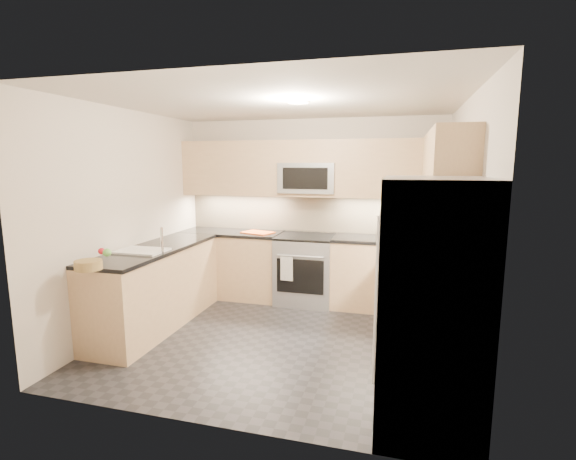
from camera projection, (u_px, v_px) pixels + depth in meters
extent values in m
cube|color=black|center=(280.00, 339.00, 4.55)|extent=(3.60, 3.20, 0.00)
cube|color=beige|center=(279.00, 102.00, 4.16)|extent=(3.60, 3.20, 0.02)
cube|color=beige|center=(311.00, 210.00, 5.88)|extent=(3.60, 0.02, 2.50)
cube|color=beige|center=(213.00, 259.00, 2.83)|extent=(3.60, 0.02, 2.50)
cube|color=beige|center=(130.00, 220.00, 4.82)|extent=(0.02, 3.20, 2.50)
cube|color=beige|center=(464.00, 233.00, 3.89)|extent=(0.02, 3.20, 2.50)
cube|color=tan|center=(232.00, 265.00, 6.00)|extent=(1.42, 0.60, 0.90)
cube|color=tan|center=(387.00, 275.00, 5.44)|extent=(1.42, 0.60, 0.90)
cube|color=tan|center=(425.00, 307.00, 4.24)|extent=(0.60, 1.70, 0.90)
cube|color=tan|center=(156.00, 288.00, 4.87)|extent=(0.60, 2.00, 0.90)
cube|color=black|center=(232.00, 233.00, 5.93)|extent=(1.42, 0.63, 0.04)
cube|color=black|center=(389.00, 240.00, 5.36)|extent=(1.42, 0.63, 0.04)
cube|color=black|center=(428.00, 262.00, 4.16)|extent=(0.63, 1.70, 0.04)
cube|color=black|center=(154.00, 249.00, 4.79)|extent=(0.63, 2.00, 0.04)
cube|color=tan|center=(309.00, 169.00, 5.62)|extent=(3.60, 0.35, 0.75)
cube|color=tan|center=(445.00, 170.00, 4.11)|extent=(0.35, 1.95, 0.75)
cube|color=tan|center=(311.00, 213.00, 5.88)|extent=(3.60, 0.01, 0.51)
cube|color=tan|center=(457.00, 231.00, 4.33)|extent=(0.01, 2.30, 0.51)
cube|color=gray|center=(306.00, 270.00, 5.69)|extent=(0.76, 0.65, 0.91)
cube|color=black|center=(306.00, 237.00, 5.62)|extent=(0.76, 0.65, 0.03)
cube|color=black|center=(300.00, 276.00, 5.38)|extent=(0.62, 0.02, 0.45)
cylinder|color=#B2B5BA|center=(300.00, 256.00, 5.32)|extent=(0.60, 0.02, 0.02)
cube|color=#93979A|center=(308.00, 178.00, 5.62)|extent=(0.76, 0.40, 0.40)
cube|color=black|center=(305.00, 178.00, 5.42)|extent=(0.60, 0.01, 0.28)
cube|color=#9A9BA2|center=(431.00, 306.00, 2.94)|extent=(0.70, 0.90, 1.80)
cylinder|color=#B2B5BA|center=(376.00, 303.00, 2.86)|extent=(0.02, 0.02, 1.20)
cylinder|color=#B2B5BA|center=(379.00, 288.00, 3.20)|extent=(0.02, 0.02, 1.20)
cube|color=white|center=(142.00, 257.00, 4.56)|extent=(0.52, 0.38, 0.16)
cylinder|color=silver|center=(162.00, 240.00, 4.46)|extent=(0.03, 0.03, 0.28)
cylinder|color=#62AE4A|center=(399.00, 232.00, 5.30)|extent=(0.36, 0.36, 0.18)
cube|color=#EE5716|center=(258.00, 232.00, 5.78)|extent=(0.48, 0.40, 0.01)
cylinder|color=#9E824A|center=(88.00, 265.00, 3.77)|extent=(0.25, 0.25, 0.09)
sphere|color=red|center=(102.00, 251.00, 4.02)|extent=(0.06, 0.06, 0.06)
sphere|color=#68B74E|center=(107.00, 253.00, 3.96)|extent=(0.08, 0.08, 0.08)
cube|color=silver|center=(287.00, 269.00, 5.37)|extent=(0.17, 0.03, 0.31)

